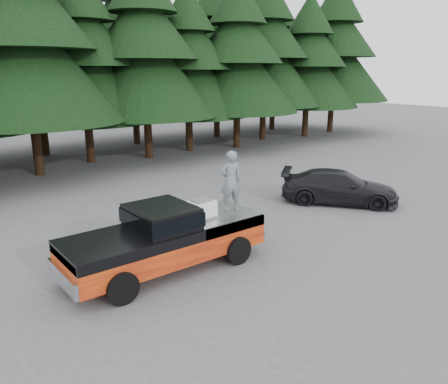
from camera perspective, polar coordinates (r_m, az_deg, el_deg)
ground at (r=13.62m, az=-1.06°, el=-8.39°), size 120.00×120.00×0.00m
pickup_truck at (r=12.66m, az=-7.61°, el=-7.19°), size 6.00×2.04×1.33m
truck_cab at (r=12.27m, az=-8.17°, el=-3.17°), size 1.66×1.90×0.59m
air_compressor at (r=12.86m, az=-2.96°, el=-2.33°), size 0.79×0.68×0.50m
man_on_bed at (r=13.33m, az=0.86°, el=1.45°), size 0.79×0.63×1.89m
parked_car at (r=19.30m, az=14.81°, el=0.65°), size 4.55×5.05×1.41m
treeline at (r=28.30m, az=-23.34°, el=18.96°), size 60.15×16.05×17.50m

